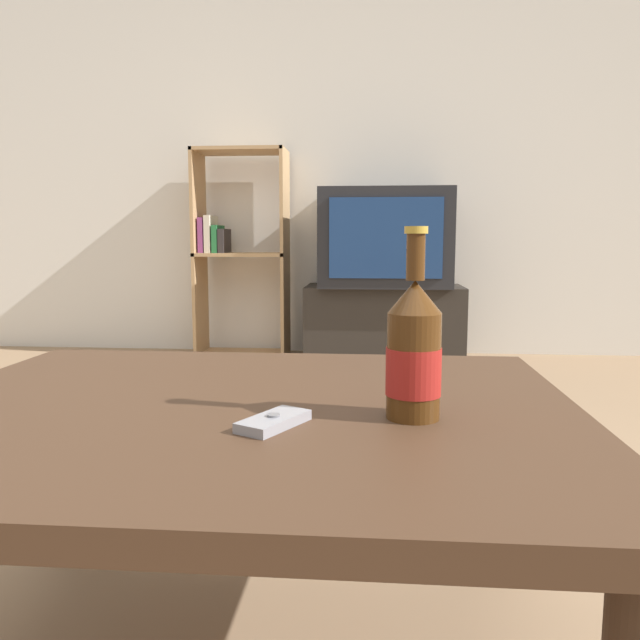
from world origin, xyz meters
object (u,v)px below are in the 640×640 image
at_px(tv_stand, 384,323).
at_px(beer_bottle, 414,352).
at_px(television, 385,238).
at_px(bookshelf, 237,251).
at_px(cell_phone, 274,421).

height_order(tv_stand, beer_bottle, beer_bottle).
xyz_separation_m(tv_stand, beer_bottle, (-0.01, -2.79, 0.34)).
bearing_deg(beer_bottle, television, 89.85).
distance_m(tv_stand, television, 0.50).
height_order(television, beer_bottle, television).
xyz_separation_m(tv_stand, bookshelf, (-0.89, 0.08, 0.42)).
relative_size(beer_bottle, cell_phone, 2.22).
bearing_deg(television, cell_phone, -93.99).
bearing_deg(cell_phone, beer_bottle, 44.60).
xyz_separation_m(television, beer_bottle, (-0.01, -2.79, -0.16)).
bearing_deg(bookshelf, cell_phone, -76.73).
distance_m(bookshelf, cell_phone, 3.01).
height_order(bookshelf, beer_bottle, bookshelf).
height_order(television, bookshelf, bookshelf).
bearing_deg(television, beer_bottle, -90.15).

